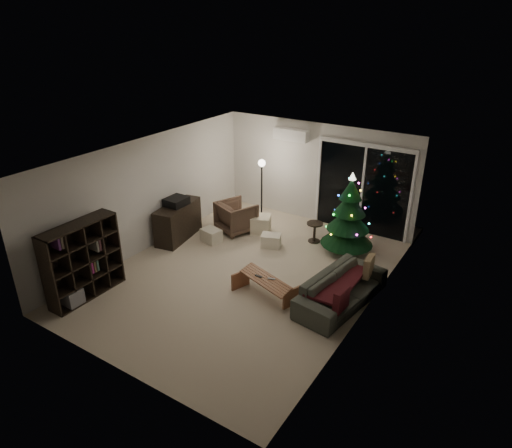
# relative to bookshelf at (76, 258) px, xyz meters

# --- Properties ---
(room) EXTENTS (6.50, 7.51, 2.60)m
(room) POSITION_rel_bookshelf_xyz_m (2.71, 3.67, 0.28)
(room) COLOR beige
(room) RESTS_ON ground
(bookshelf) EXTENTS (0.94, 1.50, 1.47)m
(bookshelf) POSITION_rel_bookshelf_xyz_m (0.00, 0.00, 0.00)
(bookshelf) COLOR black
(bookshelf) RESTS_ON floor
(media_cabinet) EXTENTS (0.73, 1.40, 0.84)m
(media_cabinet) POSITION_rel_bookshelf_xyz_m (0.00, 2.76, -0.32)
(media_cabinet) COLOR black
(media_cabinet) RESTS_ON floor
(stereo) EXTENTS (0.42, 0.50, 0.18)m
(stereo) POSITION_rel_bookshelf_xyz_m (0.00, 2.76, 0.19)
(stereo) COLOR black
(stereo) RESTS_ON media_cabinet
(armchair) EXTENTS (1.05, 1.06, 0.75)m
(armchair) POSITION_rel_bookshelf_xyz_m (0.93, 3.81, -0.36)
(armchair) COLOR brown
(armchair) RESTS_ON floor
(ottoman) EXTENTS (0.61, 0.61, 0.41)m
(ottoman) POSITION_rel_bookshelf_xyz_m (1.46, 4.07, -0.53)
(ottoman) COLOR beige
(ottoman) RESTS_ON floor
(cardboard_box_a) EXTENTS (0.49, 0.41, 0.31)m
(cardboard_box_a) POSITION_rel_bookshelf_xyz_m (0.78, 3.01, -0.58)
(cardboard_box_a) COLOR beige
(cardboard_box_a) RESTS_ON floor
(cardboard_box_b) EXTENTS (0.52, 0.46, 0.30)m
(cardboard_box_b) POSITION_rel_bookshelf_xyz_m (2.08, 3.54, -0.59)
(cardboard_box_b) COLOR beige
(cardboard_box_b) RESTS_ON floor
(side_table) EXTENTS (0.47, 0.47, 0.47)m
(side_table) POSITION_rel_bookshelf_xyz_m (2.79, 4.31, -0.50)
(side_table) COLOR black
(side_table) RESTS_ON floor
(floor_lamp) EXTENTS (0.25, 0.25, 1.59)m
(floor_lamp) POSITION_rel_bookshelf_xyz_m (1.18, 4.56, 0.06)
(floor_lamp) COLOR black
(floor_lamp) RESTS_ON floor
(sofa) EXTENTS (1.09, 2.14, 0.60)m
(sofa) POSITION_rel_bookshelf_xyz_m (4.30, 2.31, -0.44)
(sofa) COLOR #444741
(sofa) RESTS_ON floor
(sofa_throw) EXTENTS (0.64, 1.47, 0.05)m
(sofa_throw) POSITION_rel_bookshelf_xyz_m (4.20, 2.31, -0.31)
(sofa_throw) COLOR #51171F
(sofa_throw) RESTS_ON sofa
(cushion_a) EXTENTS (0.15, 0.40, 0.39)m
(cushion_a) POSITION_rel_bookshelf_xyz_m (4.55, 2.96, -0.20)
(cushion_a) COLOR #8F7259
(cushion_a) RESTS_ON sofa
(cushion_b) EXTENTS (0.14, 0.40, 0.39)m
(cushion_b) POSITION_rel_bookshelf_xyz_m (4.55, 1.66, -0.20)
(cushion_b) COLOR #51171F
(cushion_b) RESTS_ON sofa
(coffee_table) EXTENTS (1.26, 0.77, 0.38)m
(coffee_table) POSITION_rel_bookshelf_xyz_m (3.02, 1.76, -0.55)
(coffee_table) COLOR brown
(coffee_table) RESTS_ON floor
(remote_a) EXTENTS (0.15, 0.04, 0.02)m
(remote_a) POSITION_rel_bookshelf_xyz_m (2.87, 1.76, -0.35)
(remote_a) COLOR black
(remote_a) RESTS_ON coffee_table
(remote_b) EXTENTS (0.14, 0.08, 0.02)m
(remote_b) POSITION_rel_bookshelf_xyz_m (3.12, 1.81, -0.35)
(remote_b) COLOR slate
(remote_b) RESTS_ON coffee_table
(christmas_tree) EXTENTS (1.51, 1.51, 1.85)m
(christmas_tree) POSITION_rel_bookshelf_xyz_m (3.60, 4.23, 0.19)
(christmas_tree) COLOR black
(christmas_tree) RESTS_ON floor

